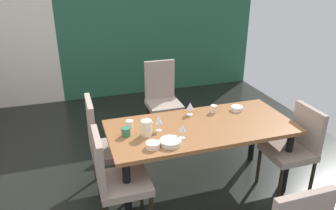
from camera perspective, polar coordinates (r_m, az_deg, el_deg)
ground_plane at (r=3.65m, az=-1.09°, el=-14.35°), size 5.27×5.94×0.02m
garden_window_panel at (r=5.98m, az=-1.45°, el=15.65°), size 3.55×0.10×2.85m
dining_table at (r=3.31m, az=5.77°, el=-4.93°), size 1.85×0.85×0.75m
chair_head_far at (r=4.48m, az=-1.04°, el=1.60°), size 0.44×0.45×1.03m
chair_left_far at (r=3.39m, az=-11.01°, el=-6.38°), size 0.45×0.44×1.04m
chair_left_near at (r=2.91m, az=-9.27°, el=-12.27°), size 0.45×0.44×0.96m
chair_right_near at (r=3.60m, az=21.25°, el=-6.50°), size 0.44×0.44×0.92m
wine_glass_front at (r=2.98m, az=2.50°, el=-4.07°), size 0.06×0.06×0.14m
wine_glass_south at (r=3.10m, az=-1.62°, el=-2.65°), size 0.07×0.07×0.16m
wine_glass_corner at (r=3.44m, az=3.87°, el=-0.22°), size 0.08×0.08×0.14m
serving_bowl_rear at (r=3.65m, az=11.90°, el=-0.58°), size 0.13×0.13×0.05m
serving_bowl_near_shelf at (r=2.86m, az=-2.65°, el=-7.00°), size 0.12×0.12×0.05m
serving_bowl_center at (r=2.91m, az=0.43°, el=-6.48°), size 0.19×0.19×0.05m
cup_near_window at (r=3.07m, az=-7.32°, el=-4.66°), size 0.08×0.08×0.08m
cup_left at (r=3.55m, az=7.97°, el=-0.68°), size 0.07×0.07×0.08m
cup_east at (r=3.22m, az=-6.71°, el=-3.30°), size 0.07×0.07×0.07m
pitcher_north at (r=3.04m, az=-3.75°, el=-3.99°), size 0.11×0.10×0.15m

